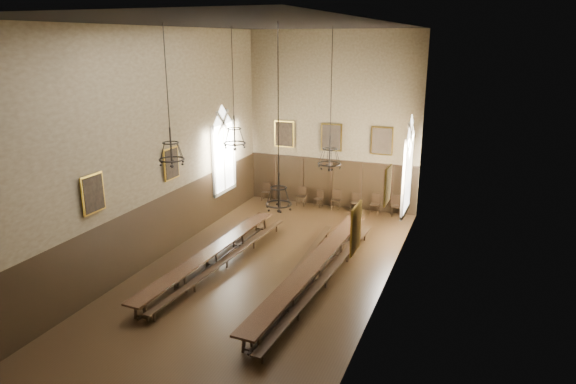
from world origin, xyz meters
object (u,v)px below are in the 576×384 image
Objects in this scene: table_right at (314,272)px; chair_0 at (266,195)px; bench_left_outer at (205,257)px; chair_6 at (375,208)px; chair_7 at (395,210)px; chandelier_back_left at (235,136)px; chandelier_back_right at (330,156)px; chair_3 at (318,202)px; chandelier_front_right at (279,192)px; chair_2 at (301,200)px; bench_right_inner at (297,274)px; chandelier_front_left at (171,151)px; table_left at (212,259)px; bench_right_outer at (326,280)px; chair_4 at (336,203)px; chair_5 at (355,206)px; bench_left_inner at (227,262)px.

chair_0 reaches higher than table_right.
bench_left_outer is 9.74m from chair_6.
chair_7 is 9.60m from chandelier_back_left.
chandelier_back_right reaches higher than chair_0.
chandelier_front_right reaches higher than chair_3.
chandelier_back_left reaches higher than chair_2.
bench_right_inner is 6.41m from chandelier_front_left.
chandelier_back_left reaches higher than table_left.
table_left is 6.08m from chandelier_back_right.
chair_3 is 4.06m from chair_7.
bench_right_inner is 9.94m from chair_0.
bench_right_outer is (0.52, -0.21, -0.12)m from table_right.
table_right is 4.61m from chandelier_back_right.
chair_7 is 13.26m from chandelier_front_left.
bench_left_outer is 1.70× the size of chandelier_back_right.
chair_4 is (2.92, 8.45, 0.04)m from bench_left_outer.
chandelier_front_left is (-3.73, -5.21, 0.94)m from chandelier_back_right.
table_right is 10.48× the size of chair_6.
chair_5 is 0.90× the size of chair_6.
bench_left_inner is at bearing 142.15° from chandelier_front_right.
chandelier_front_right is at bearing -31.86° from table_left.
chair_5 is at bearing 68.30° from table_left.
bench_right_outer is 2.01× the size of chandelier_back_right.
chair_6 reaches higher than chair_4.
chandelier_front_right is at bearing -62.65° from chair_3.
chair_2 is at bearing 87.35° from chandelier_front_left.
bench_right_outer is 11.52× the size of chair_5.
bench_right_outer is (4.61, -0.01, -0.06)m from table_left.
bench_right_inner is at bearing -74.75° from chair_2.
table_left is 4.61m from bench_right_outer.
chandelier_front_right is (5.31, -11.06, 3.85)m from chair_0.
chair_7 is (0.94, 8.74, 0.00)m from bench_right_outer.
chair_3 is at bearing 82.61° from chandelier_front_left.
chair_0 is at bearing 98.24° from chandelier_front_left.
bench_left_inner is 10.77× the size of chair_3.
table_right is at bearing -70.87° from chair_2.
chandelier_back_left reaches higher than chair_3.
chandelier_back_left is 1.08× the size of chandelier_front_left.
chandelier_back_right is (3.79, 2.87, 3.80)m from table_left.
chair_6 is (2.07, -0.09, 0.01)m from chair_4.
chair_4 is at bearing 70.93° from bench_left_outer.
bench_left_outer is 2.10× the size of chandelier_front_left.
chandelier_back_left is at bearing 152.62° from table_right.
chair_7 reaches higher than chair_3.
chair_7 is at bearing 48.51° from chandelier_back_left.
bench_right_inner is 9.71× the size of chair_2.
chandelier_back_left is (-4.61, -6.25, 4.46)m from chair_6.
bench_right_outer is 8.79m from chair_7.
chandelier_front_right is (-1.78, -11.07, 3.83)m from chair_7.
bench_left_inner is at bearing 78.51° from chandelier_front_left.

